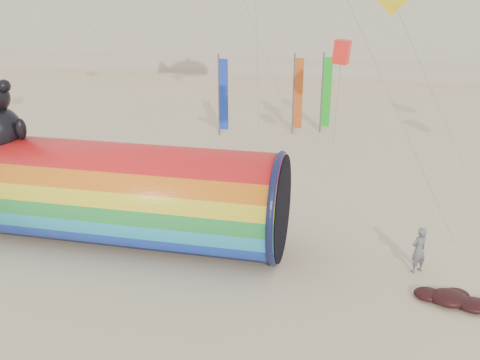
# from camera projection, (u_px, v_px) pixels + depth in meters

# --- Properties ---
(ground) EXTENTS (160.00, 160.00, 0.00)m
(ground) POSITION_uv_depth(u_px,v_px,m) (218.00, 253.00, 19.81)
(ground) COLOR #CCB58C
(ground) RESTS_ON ground
(windsock_assembly) EXTENTS (13.45, 4.10, 6.20)m
(windsock_assembly) POSITION_uv_depth(u_px,v_px,m) (106.00, 191.00, 20.15)
(windsock_assembly) COLOR red
(windsock_assembly) RESTS_ON ground
(kite_handler) EXTENTS (0.73, 0.70, 1.68)m
(kite_handler) POSITION_uv_depth(u_px,v_px,m) (419.00, 250.00, 18.30)
(kite_handler) COLOR #5A5E62
(kite_handler) RESTS_ON ground
(fabric_bundle) EXTENTS (2.62, 1.35, 0.41)m
(fabric_bundle) POSITION_uv_depth(u_px,v_px,m) (455.00, 299.00, 16.69)
(fabric_bundle) COLOR #330B09
(fabric_bundle) RESTS_ON ground
(festival_banners) EXTENTS (6.96, 2.22, 5.20)m
(festival_banners) POSITION_uv_depth(u_px,v_px,m) (282.00, 94.00, 34.13)
(festival_banners) COLOR #59595E
(festival_banners) RESTS_ON ground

